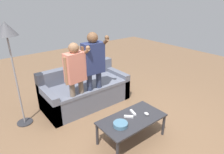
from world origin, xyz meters
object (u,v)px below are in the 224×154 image
snack_bowl (120,124)px  game_remote_wand_far (129,116)px  game_remote_nunchuk (146,114)px  player_left (76,73)px  couch (85,91)px  coffee_table (132,121)px  game_remote_wand_near (133,112)px  floor_lamp (7,37)px  player_center (94,64)px

snack_bowl → game_remote_wand_far: size_ratio=1.69×
game_remote_nunchuk → player_left: size_ratio=0.06×
couch → player_left: (-0.39, -0.39, 0.64)m
coffee_table → game_remote_wand_near: 0.16m
couch → snack_bowl: 1.57m
player_left → game_remote_wand_near: player_left is taller
floor_lamp → player_center: floor_lamp is taller
snack_bowl → game_remote_wand_near: snack_bowl is taller
snack_bowl → player_left: 1.25m
coffee_table → floor_lamp: bearing=128.8°
floor_lamp → coffee_table: bearing=-51.2°
snack_bowl → player_center: bearing=75.3°
coffee_table → player_left: 1.29m
game_remote_nunchuk → game_remote_wand_near: (-0.14, 0.17, -0.01)m
game_remote_nunchuk → player_center: 1.34m
game_remote_wand_near → player_center: bearing=94.7°
game_remote_wand_far → player_center: bearing=87.3°
player_left → game_remote_wand_near: bearing=-64.9°
game_remote_nunchuk → game_remote_wand_far: game_remote_nunchuk is taller
couch → coffee_table: size_ratio=1.67×
game_remote_nunchuk → game_remote_wand_far: (-0.27, 0.13, -0.01)m
coffee_table → game_remote_nunchuk: size_ratio=12.26×
floor_lamp → player_left: 1.22m
couch → game_remote_wand_far: (-0.05, -1.44, 0.13)m
player_left → couch: bearing=45.1°
game_remote_wand_far → game_remote_nunchuk: bearing=-25.6°
coffee_table → snack_bowl: 0.29m
couch → game_remote_wand_far: 1.45m
game_remote_wand_far → couch: bearing=88.0°
game_remote_wand_far → player_left: bearing=107.9°
coffee_table → game_remote_wand_near: size_ratio=6.40×
floor_lamp → game_remote_nunchuk: bearing=-47.4°
player_left → game_remote_wand_far: player_left is taller
game_remote_wand_far → coffee_table: bearing=-67.1°
coffee_table → game_remote_wand_far: (-0.02, 0.05, 0.06)m
couch → game_remote_nunchuk: couch is taller
game_remote_wand_far → game_remote_wand_near: bearing=17.5°
game_remote_nunchuk → player_left: bearing=117.4°
snack_bowl → game_remote_wand_near: bearing=19.0°
snack_bowl → game_remote_wand_far: snack_bowl is taller
game_remote_wand_near → game_remote_wand_far: bearing=-162.5°
floor_lamp → player_left: bearing=-27.0°
coffee_table → player_center: bearing=88.6°
couch → player_left: 0.84m
game_remote_nunchuk → player_center: bearing=100.6°
floor_lamp → game_remote_wand_near: (1.37, -1.47, -1.19)m
couch → game_remote_wand_near: 1.41m
player_left → game_remote_wand_far: (0.34, -1.05, -0.50)m
floor_lamp → player_center: size_ratio=1.15×
floor_lamp → couch: bearing=-3.0°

